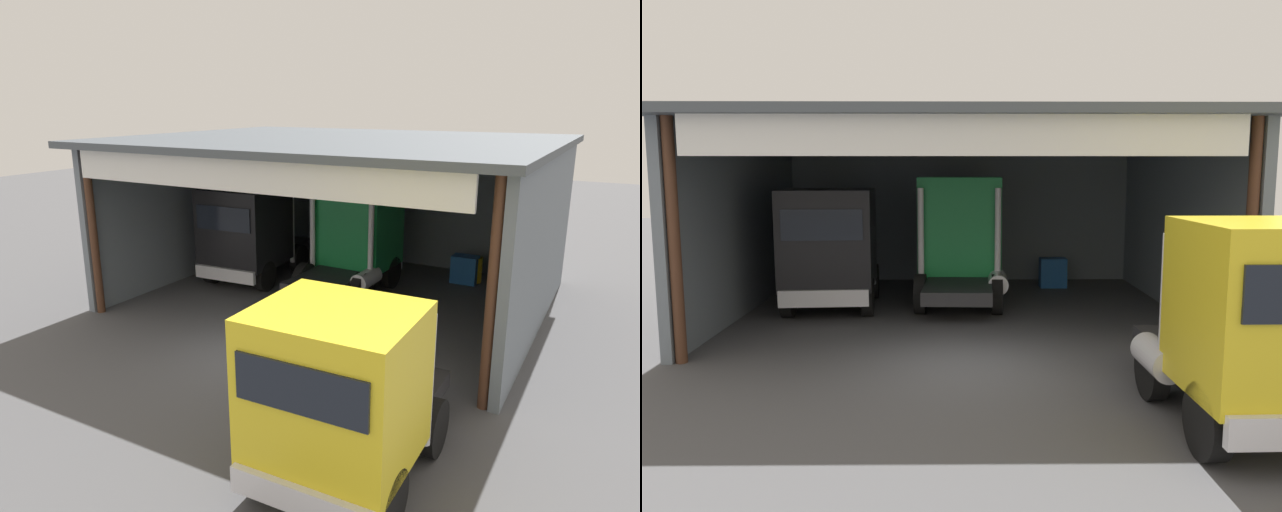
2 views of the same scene
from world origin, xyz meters
The scene contains 7 objects.
ground_plane centered at (0.00, 0.00, 0.00)m, with size 80.00×80.00×0.00m, color #4C4C4F.
workshop_shed centered at (0.00, 5.94, 3.62)m, with size 12.89×10.90×5.26m.
truck_black_center_right_bay centered at (-3.73, 5.06, 1.84)m, with size 2.85×5.41×3.47m.
truck_green_center_bay centered at (0.00, 6.08, 1.97)m, with size 2.64×4.80×3.78m.
truck_yellow_right_bay centered at (4.37, -3.54, 1.72)m, with size 2.72×4.84×3.28m.
oil_drum centered at (3.44, 8.83, 0.46)m, with size 0.58×0.58×0.93m, color gold.
tool_cart centered at (3.18, 8.57, 0.50)m, with size 0.90×0.60×1.00m, color #1E59A5.
Camera 2 is at (-0.17, -12.46, 3.98)m, focal length 34.90 mm.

